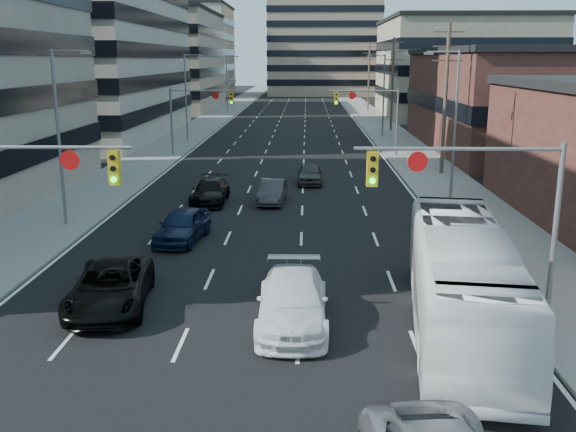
% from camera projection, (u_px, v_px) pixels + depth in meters
% --- Properties ---
extents(road_surface, '(18.00, 300.00, 0.02)m').
position_uv_depth(road_surface, '(297.00, 99.00, 139.95)').
color(road_surface, black).
rests_on(road_surface, ground).
extents(sidewalk_left, '(5.00, 300.00, 0.15)m').
position_uv_depth(sidewalk_left, '(245.00, 98.00, 140.26)').
color(sidewalk_left, slate).
rests_on(sidewalk_left, ground).
extents(sidewalk_right, '(5.00, 300.00, 0.15)m').
position_uv_depth(sidewalk_right, '(350.00, 99.00, 139.62)').
color(sidewalk_right, slate).
rests_on(sidewalk_right, ground).
extents(office_left_mid, '(26.00, 34.00, 28.00)m').
position_uv_depth(office_left_mid, '(40.00, 7.00, 69.42)').
color(office_left_mid, '#ADA089').
rests_on(office_left_mid, ground).
extents(office_left_far, '(20.00, 30.00, 16.00)m').
position_uv_depth(office_left_far, '(155.00, 62.00, 109.59)').
color(office_left_far, gray).
rests_on(office_left_far, ground).
extents(storefront_right_mid, '(20.00, 30.00, 9.00)m').
position_uv_depth(storefront_right_mid, '(539.00, 103.00, 60.56)').
color(storefront_right_mid, '#472119').
rests_on(storefront_right_mid, ground).
extents(office_right_far, '(22.00, 28.00, 14.00)m').
position_uv_depth(office_right_far, '(459.00, 69.00, 96.82)').
color(office_right_far, gray).
rests_on(office_right_far, ground).
extents(bg_block_left, '(24.00, 24.00, 20.00)m').
position_uv_depth(bg_block_left, '(177.00, 52.00, 148.05)').
color(bg_block_left, '#ADA089').
rests_on(bg_block_left, ground).
extents(bg_block_right, '(22.00, 22.00, 12.00)m').
position_uv_depth(bg_block_right, '(446.00, 71.00, 137.63)').
color(bg_block_right, gray).
rests_on(bg_block_right, ground).
extents(signal_near_left, '(6.59, 0.33, 6.00)m').
position_uv_depth(signal_near_left, '(13.00, 193.00, 20.70)').
color(signal_near_left, slate).
rests_on(signal_near_left, ground).
extents(signal_near_right, '(6.59, 0.33, 6.00)m').
position_uv_depth(signal_near_right, '(478.00, 195.00, 20.29)').
color(signal_near_right, slate).
rests_on(signal_near_right, ground).
extents(signal_far_left, '(6.09, 0.33, 6.00)m').
position_uv_depth(signal_far_left, '(197.00, 108.00, 56.63)').
color(signal_far_left, slate).
rests_on(signal_far_left, ground).
extents(signal_far_right, '(6.09, 0.33, 6.00)m').
position_uv_depth(signal_far_right, '(371.00, 108.00, 56.20)').
color(signal_far_right, slate).
rests_on(signal_far_right, ground).
extents(utility_pole_block, '(2.20, 0.28, 11.00)m').
position_uv_depth(utility_pole_block, '(445.00, 97.00, 46.99)').
color(utility_pole_block, '#4C3D2D').
rests_on(utility_pole_block, ground).
extents(utility_pole_midblock, '(2.20, 0.28, 11.00)m').
position_uv_depth(utility_pole_midblock, '(392.00, 83.00, 76.11)').
color(utility_pole_midblock, '#4C3D2D').
rests_on(utility_pole_midblock, ground).
extents(utility_pole_distant, '(2.20, 0.28, 11.00)m').
position_uv_depth(utility_pole_distant, '(369.00, 76.00, 105.23)').
color(utility_pole_distant, '#4C3D2D').
rests_on(utility_pole_distant, ground).
extents(streetlight_left_near, '(2.03, 0.22, 9.00)m').
position_uv_depth(streetlight_left_near, '(61.00, 130.00, 32.26)').
color(streetlight_left_near, slate).
rests_on(streetlight_left_near, ground).
extents(streetlight_left_mid, '(2.03, 0.22, 9.00)m').
position_uv_depth(streetlight_left_mid, '(187.00, 93.00, 66.23)').
color(streetlight_left_mid, slate).
rests_on(streetlight_left_mid, ground).
extents(streetlight_left_far, '(2.03, 0.22, 9.00)m').
position_uv_depth(streetlight_left_far, '(228.00, 82.00, 100.21)').
color(streetlight_left_far, slate).
rests_on(streetlight_left_far, ground).
extents(streetlight_right_near, '(2.03, 0.22, 9.00)m').
position_uv_depth(streetlight_right_near, '(452.00, 121.00, 36.54)').
color(streetlight_right_near, slate).
rests_on(streetlight_right_near, ground).
extents(streetlight_right_far, '(2.03, 0.22, 9.00)m').
position_uv_depth(streetlight_right_far, '(382.00, 91.00, 70.51)').
color(streetlight_right_far, slate).
rests_on(streetlight_right_far, ground).
extents(black_pickup, '(3.23, 5.84, 1.55)m').
position_uv_depth(black_pickup, '(110.00, 287.00, 22.40)').
color(black_pickup, black).
rests_on(black_pickup, ground).
extents(white_van, '(2.29, 5.60, 1.62)m').
position_uv_depth(white_van, '(293.00, 301.00, 20.97)').
color(white_van, white).
rests_on(white_van, ground).
extents(transit_bus, '(4.41, 12.44, 3.39)m').
position_uv_depth(transit_bus, '(462.00, 280.00, 20.34)').
color(transit_bus, white).
rests_on(transit_bus, ground).
extents(sedan_blue, '(2.42, 4.82, 1.58)m').
position_uv_depth(sedan_blue, '(182.00, 225.00, 30.63)').
color(sedan_blue, '#0C1833').
rests_on(sedan_blue, ground).
extents(sedan_grey_center, '(1.70, 4.26, 1.38)m').
position_uv_depth(sedan_grey_center, '(272.00, 192.00, 38.85)').
color(sedan_grey_center, '#2F2F31').
rests_on(sedan_grey_center, ground).
extents(sedan_black_far, '(2.01, 4.94, 1.43)m').
position_uv_depth(sedan_black_far, '(210.00, 191.00, 38.81)').
color(sedan_black_far, black).
rests_on(sedan_black_far, ground).
extents(sedan_grey_right, '(1.70, 4.22, 1.44)m').
position_uv_depth(sedan_grey_right, '(310.00, 173.00, 44.89)').
color(sedan_grey_right, '#363638').
rests_on(sedan_grey_right, ground).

